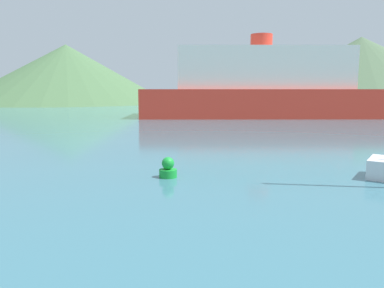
# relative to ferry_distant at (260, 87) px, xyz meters

# --- Properties ---
(ferry_distant) EXTENTS (27.08, 12.55, 9.03)m
(ferry_distant) POSITION_rel_ferry_distant_xyz_m (0.00, 0.00, 0.00)
(ferry_distant) COLOR red
(ferry_distant) RESTS_ON ground_plane
(buoy_marker) EXTENTS (0.61, 0.61, 0.70)m
(buoy_marker) POSITION_rel_ferry_distant_xyz_m (-12.07, -28.72, -2.98)
(buoy_marker) COLOR green
(buoy_marker) RESTS_ON ground_plane
(hill_central) EXTENTS (46.73, 46.73, 13.12)m
(hill_central) POSITION_rel_ferry_distant_xyz_m (-30.58, 48.18, 3.29)
(hill_central) COLOR #476B42
(hill_central) RESTS_ON ground_plane
(hill_east) EXTENTS (50.05, 50.05, 8.09)m
(hill_east) POSITION_rel_ferry_distant_xyz_m (11.39, 53.87, 0.78)
(hill_east) COLOR #38563D
(hill_east) RESTS_ON ground_plane
(hill_far_east) EXTENTS (55.96, 55.96, 15.25)m
(hill_far_east) POSITION_rel_ferry_distant_xyz_m (37.51, 43.20, 4.35)
(hill_far_east) COLOR #4C6647
(hill_far_east) RESTS_ON ground_plane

